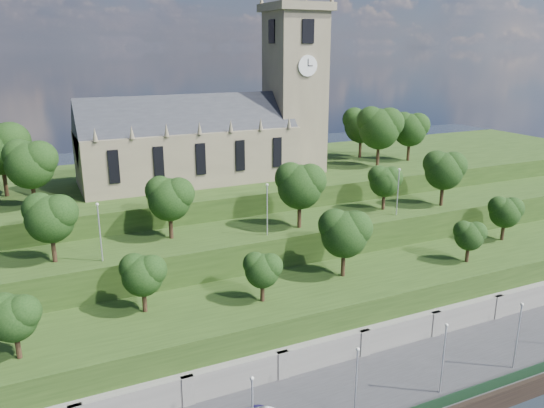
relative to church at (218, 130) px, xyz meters
name	(u,v)px	position (x,y,z in m)	size (l,w,h in m)	color
promenade	(351,402)	(-0.79, -39.98, -21.52)	(160.00, 12.00, 2.00)	#2D2D30
retaining_wall	(321,358)	(-0.79, -34.01, -20.02)	(160.00, 2.10, 5.00)	slate
embankment_lower	(296,321)	(-0.79, -27.98, -18.52)	(160.00, 12.00, 8.00)	#223A13
embankment_upper	(258,270)	(-0.79, -16.98, -16.52)	(160.00, 10.00, 12.00)	#223A13
hilltop	(208,216)	(-0.79, 4.02, -15.02)	(160.00, 32.00, 15.00)	#223A13
church	(218,130)	(0.00, 0.00, 0.00)	(38.60, 12.35, 27.60)	#6F654E
trees_lower	(319,246)	(2.32, -27.59, -9.82)	(68.04, 8.25, 8.40)	black
trees_upper	(285,187)	(2.65, -17.98, -5.08)	(59.70, 8.52, 8.65)	black
trees_hilltop	(216,138)	(-0.93, -1.46, -1.00)	(78.54, 16.05, 10.39)	black
lamp_posts_promenade	(356,379)	(-2.79, -43.48, -16.12)	(60.36, 0.36, 7.59)	#B2B2B7
lamp_posts_upper	(267,205)	(-0.79, -19.98, -6.58)	(40.36, 0.36, 6.71)	#B2B2B7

